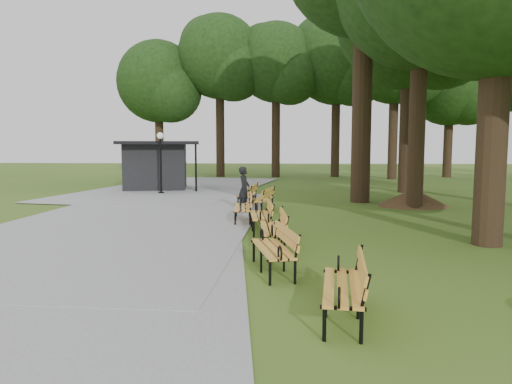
# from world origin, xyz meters

# --- Properties ---
(ground) EXTENTS (100.00, 100.00, 0.00)m
(ground) POSITION_xyz_m (0.00, 0.00, 0.00)
(ground) COLOR #385819
(ground) RESTS_ON ground
(path) EXTENTS (12.00, 38.00, 0.06)m
(path) POSITION_xyz_m (-4.00, 3.00, 0.03)
(path) COLOR gray
(path) RESTS_ON ground
(person) EXTENTS (0.49, 0.65, 1.62)m
(person) POSITION_xyz_m (-0.54, 5.29, 0.81)
(person) COLOR black
(person) RESTS_ON ground
(kiosk) EXTENTS (4.71, 4.27, 2.60)m
(kiosk) POSITION_xyz_m (-5.98, 13.28, 1.30)
(kiosk) COLOR black
(kiosk) RESTS_ON ground
(lamp_post) EXTENTS (0.32, 0.32, 3.01)m
(lamp_post) POSITION_xyz_m (-5.09, 10.89, 2.18)
(lamp_post) COLOR black
(lamp_post) RESTS_ON ground
(dirt_mound) EXTENTS (2.34, 2.34, 0.69)m
(dirt_mound) POSITION_xyz_m (5.98, 6.99, 0.35)
(dirt_mound) COLOR #47301C
(dirt_mound) RESTS_ON ground
(bench_0) EXTENTS (0.85, 1.96, 0.88)m
(bench_0) POSITION_xyz_m (1.68, -5.17, 0.44)
(bench_0) COLOR gold
(bench_0) RESTS_ON ground
(bench_1) EXTENTS (1.06, 2.00, 0.88)m
(bench_1) POSITION_xyz_m (0.67, -2.88, 0.44)
(bench_1) COLOR gold
(bench_1) RESTS_ON ground
(bench_2) EXTENTS (0.79, 1.94, 0.88)m
(bench_2) POSITION_xyz_m (0.62, -0.75, 0.44)
(bench_2) COLOR gold
(bench_2) RESTS_ON ground
(bench_3) EXTENTS (0.84, 1.96, 0.88)m
(bench_3) POSITION_xyz_m (0.24, 1.27, 0.44)
(bench_3) COLOR gold
(bench_3) RESTS_ON ground
(bench_4) EXTENTS (0.79, 1.95, 0.88)m
(bench_4) POSITION_xyz_m (-0.39, 2.91, 0.44)
(bench_4) COLOR gold
(bench_4) RESTS_ON ground
(bench_5) EXTENTS (1.01, 1.99, 0.88)m
(bench_5) POSITION_xyz_m (0.10, 5.15, 0.44)
(bench_5) COLOR gold
(bench_5) RESTS_ON ground
(bench_6) EXTENTS (0.81, 1.95, 0.88)m
(bench_6) POSITION_xyz_m (-0.54, 6.82, 0.44)
(bench_6) COLOR gold
(bench_6) RESTS_ON ground
(lawn_tree_4) EXTENTS (7.37, 7.37, 12.50)m
(lawn_tree_4) POSITION_xyz_m (7.09, 12.44, 8.76)
(lawn_tree_4) COLOR black
(lawn_tree_4) RESTS_ON ground
(tree_backdrop) EXTENTS (36.66, 9.11, 16.23)m
(tree_backdrop) POSITION_xyz_m (6.23, 23.04, 8.11)
(tree_backdrop) COLOR black
(tree_backdrop) RESTS_ON ground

